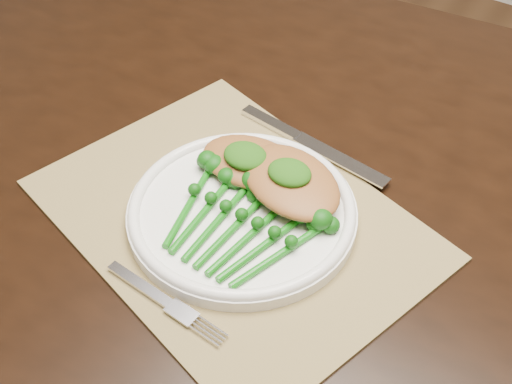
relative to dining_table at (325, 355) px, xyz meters
The scene contains 10 objects.
dining_table is the anchor object (origin of this frame).
placemat 0.40m from the dining_table, 125.60° to the right, with size 0.44×0.32×0.00m, color olive.
dinner_plate 0.41m from the dining_table, 123.22° to the right, with size 0.26×0.26×0.02m.
knife 0.39m from the dining_table, 156.09° to the left, with size 0.23×0.05×0.01m.
fork 0.47m from the dining_table, 104.18° to the right, with size 0.16×0.03×0.00m.
chicken_fillet_left 0.42m from the dining_table, 152.40° to the right, with size 0.13×0.09×0.03m, color #975D2B.
chicken_fillet_right 0.42m from the dining_table, 123.47° to the right, with size 0.14×0.10×0.03m, color #975D2B.
pesto_dollop_left 0.44m from the dining_table, 149.38° to the right, with size 0.05×0.05×0.02m, color #133E08.
pesto_dollop_right 0.43m from the dining_table, 122.67° to the right, with size 0.05×0.04×0.02m, color #133E08.
broccolini_bundle 0.43m from the dining_table, 113.32° to the right, with size 0.16×0.17×0.04m.
Camera 1 is at (0.28, -0.47, 1.36)m, focal length 50.00 mm.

